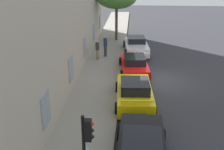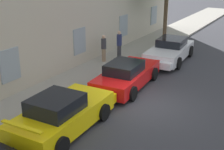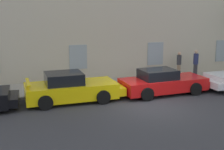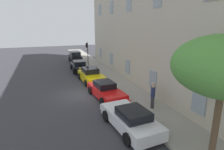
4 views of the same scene
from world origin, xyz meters
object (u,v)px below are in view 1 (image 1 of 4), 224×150
at_px(sportscar_yellow_flank, 134,92).
at_px(sportscar_tail_end, 136,46).
at_px(pedestrian_admiring, 105,46).
at_px(pedestrian_strolling, 97,49).
at_px(sportscar_red_lead, 141,146).
at_px(traffic_light, 87,149).
at_px(sportscar_white_middle, 134,64).

relative_size(sportscar_yellow_flank, sportscar_tail_end, 0.96).
height_order(pedestrian_admiring, pedestrian_strolling, pedestrian_admiring).
height_order(sportscar_red_lead, sportscar_tail_end, sportscar_tail_end).
height_order(sportscar_red_lead, sportscar_yellow_flank, sportscar_yellow_flank).
distance_m(sportscar_yellow_flank, sportscar_tail_end, 9.94).
distance_m(traffic_light, pedestrian_admiring, 16.48).
relative_size(sportscar_red_lead, sportscar_white_middle, 0.97).
distance_m(sportscar_red_lead, sportscar_tail_end, 15.14).
bearing_deg(sportscar_tail_end, sportscar_red_lead, -179.53).
distance_m(sportscar_white_middle, pedestrian_admiring, 4.09).
height_order(sportscar_white_middle, pedestrian_strolling, pedestrian_strolling).
distance_m(sportscar_red_lead, pedestrian_strolling, 13.06).
height_order(sportscar_white_middle, traffic_light, traffic_light).
height_order(sportscar_tail_end, pedestrian_admiring, pedestrian_admiring).
distance_m(sportscar_red_lead, sportscar_yellow_flank, 5.21).
bearing_deg(traffic_light, pedestrian_strolling, 6.02).
relative_size(sportscar_white_middle, pedestrian_strolling, 3.17).
relative_size(sportscar_white_middle, traffic_light, 1.54).
bearing_deg(traffic_light, sportscar_tail_end, -5.06).
height_order(traffic_light, pedestrian_strolling, traffic_light).
bearing_deg(pedestrian_admiring, sportscar_tail_end, -58.33).
bearing_deg(pedestrian_admiring, pedestrian_strolling, 147.08).
bearing_deg(traffic_light, pedestrian_admiring, 3.69).
distance_m(sportscar_yellow_flank, pedestrian_admiring, 8.68).
bearing_deg(sportscar_tail_end, sportscar_white_middle, 177.48).
height_order(traffic_light, pedestrian_admiring, traffic_light).
bearing_deg(sportscar_red_lead, traffic_light, 149.24).
bearing_deg(pedestrian_strolling, sportscar_white_middle, -128.14).
bearing_deg(sportscar_yellow_flank, sportscar_red_lead, -176.69).
distance_m(pedestrian_admiring, pedestrian_strolling, 1.06).
xyz_separation_m(sportscar_tail_end, traffic_light, (-18.03, 1.60, 1.83)).
distance_m(sportscar_red_lead, pedestrian_admiring, 13.79).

